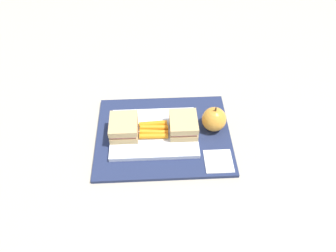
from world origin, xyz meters
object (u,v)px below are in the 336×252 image
at_px(food_tray, 154,133).
at_px(carrot_sticks_bundle, 154,130).
at_px(apple, 214,119).
at_px(sandwich_half_left, 124,127).
at_px(sandwich_half_right, 183,125).
at_px(paper_napkin, 219,161).

distance_m(food_tray, carrot_sticks_bundle, 0.01).
distance_m(carrot_sticks_bundle, apple, 0.16).
distance_m(sandwich_half_left, carrot_sticks_bundle, 0.08).
height_order(sandwich_half_right, paper_napkin, sandwich_half_right).
relative_size(food_tray, apple, 2.99).
height_order(sandwich_half_right, apple, apple).
bearing_deg(sandwich_half_left, sandwich_half_right, 0.00).
xyz_separation_m(sandwich_half_left, carrot_sticks_bundle, (0.08, 0.00, -0.01)).
bearing_deg(sandwich_half_left, paper_napkin, -22.11).
xyz_separation_m(food_tray, sandwich_half_left, (-0.08, 0.00, 0.03)).
bearing_deg(food_tray, sandwich_half_left, 180.00).
xyz_separation_m(sandwich_half_left, paper_napkin, (0.24, -0.10, -0.03)).
distance_m(sandwich_half_left, paper_napkin, 0.26).
bearing_deg(carrot_sticks_bundle, apple, 6.01).
xyz_separation_m(sandwich_half_right, paper_napkin, (0.08, -0.10, -0.03)).
bearing_deg(sandwich_half_left, food_tray, 0.00).
bearing_deg(carrot_sticks_bundle, paper_napkin, -31.05).
height_order(carrot_sticks_bundle, apple, apple).
relative_size(food_tray, paper_napkin, 3.29).
bearing_deg(sandwich_half_left, apple, 4.10).
distance_m(apple, paper_napkin, 0.12).
xyz_separation_m(sandwich_half_left, apple, (0.24, 0.02, -0.00)).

